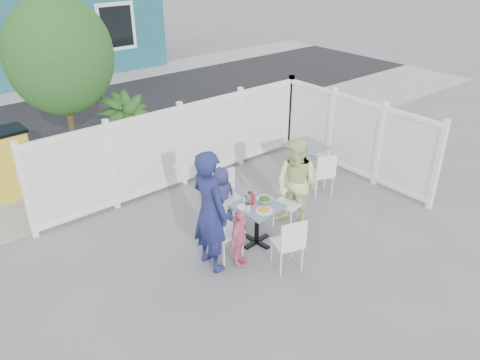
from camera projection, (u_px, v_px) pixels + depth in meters
ground at (261, 238)px, 7.59m from camera, size 80.00×80.00×0.00m
near_sidewalk at (145, 161)px, 10.19m from camera, size 24.00×2.60×0.01m
street at (78, 117)px, 12.72m from camera, size 24.00×5.00×0.01m
far_sidewalk at (39, 91)px, 14.85m from camera, size 24.00×1.60×0.01m
fence_back at (182, 147)px, 8.93m from camera, size 5.86×0.08×1.60m
fence_right at (354, 138)px, 9.33m from camera, size 0.08×3.66×1.60m
tree at (60, 56)px, 7.75m from camera, size 1.80×1.62×3.59m
utility_cabinet at (10, 165)px, 8.57m from camera, size 0.70×0.52×1.26m
potted_shrub_a at (128, 141)px, 8.92m from camera, size 1.04×1.04×1.79m
potted_shrub_b at (235, 118)px, 10.35m from camera, size 1.49×1.31×1.57m
main_table at (257, 214)px, 7.25m from camera, size 0.71×0.71×0.69m
spare_table at (305, 153)px, 9.22m from camera, size 0.78×0.78×0.74m
chair_left at (220, 228)px, 6.84m from camera, size 0.44×0.46×0.98m
chair_right at (291, 197)px, 7.76m from camera, size 0.46×0.47×0.88m
chair_back at (227, 194)px, 7.81m from camera, size 0.46×0.45×0.93m
chair_near at (290, 241)px, 6.64m from camera, size 0.50×0.49×0.87m
chair_spare at (323, 172)px, 8.63m from camera, size 0.50×0.50×0.86m
man at (210, 211)px, 6.57m from camera, size 0.44×0.68×1.85m
woman at (297, 185)px, 7.56m from camera, size 0.76×0.88×1.57m
boy at (221, 196)px, 7.79m from camera, size 0.55×0.40×1.02m
toddler at (239, 238)px, 6.79m from camera, size 0.58×0.46×0.92m
plate_main at (264, 210)px, 7.03m from camera, size 0.26×0.26×0.02m
plate_side at (244, 207)px, 7.13m from camera, size 0.20×0.20×0.01m
salad_bowl at (265, 200)px, 7.27m from camera, size 0.24×0.24×0.06m
coffee_cup_a at (248, 207)px, 7.01m from camera, size 0.08×0.08×0.12m
coffee_cup_b at (250, 196)px, 7.32m from camera, size 0.08×0.08×0.11m
ketchup_bottle at (253, 199)px, 7.16m from camera, size 0.06×0.06×0.18m
salt_shaker at (245, 199)px, 7.29m from camera, size 0.03×0.03×0.07m
pepper_shaker at (245, 198)px, 7.30m from camera, size 0.03×0.03×0.07m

